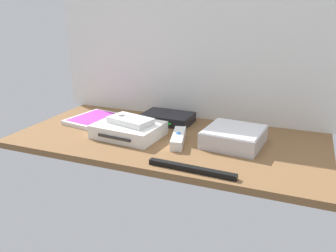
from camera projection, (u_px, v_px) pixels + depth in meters
ground_plane at (168, 140)px, 113.64cm from camera, size 100.00×48.00×2.00cm
back_wall at (194, 32)px, 124.59cm from camera, size 110.00×1.20×64.00cm
game_console at (129, 130)px, 113.89cm from camera, size 22.33×17.89×4.40cm
mini_computer at (234, 137)px, 106.65cm from camera, size 18.57×18.57×5.30cm
game_case at (93, 119)px, 130.13cm from camera, size 16.63×21.03×1.56cm
network_router at (168, 118)px, 127.98cm from camera, size 18.40×12.84×3.40cm
remote_wand at (178, 138)px, 108.49cm from camera, size 7.16×15.23×3.40cm
remote_classic_pad at (130, 120)px, 112.98cm from camera, size 15.91×11.26×2.40cm
sensor_bar at (191, 169)px, 89.60cm from camera, size 24.06×2.92×1.40cm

